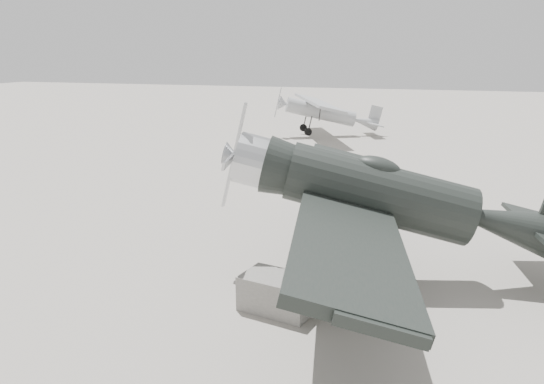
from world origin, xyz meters
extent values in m
plane|color=gray|center=(0.00, 0.00, 0.00)|extent=(160.00, 160.00, 0.00)
cylinder|color=black|center=(3.65, 0.53, 2.37)|extent=(5.08, 2.45, 1.55)
cone|color=black|center=(7.24, 1.22, 2.43)|extent=(3.10, 1.96, 1.44)
cylinder|color=#B8BBBE|center=(0.33, -0.11, 2.37)|extent=(1.24, 1.54, 1.37)
cone|color=#B8BBBE|center=(-0.32, -0.24, 2.37)|extent=(0.50, 0.68, 0.62)
cube|color=#B8BBBE|center=(-0.24, -0.22, 2.37)|extent=(0.10, 0.21, 2.88)
ellipsoid|color=black|center=(3.44, 0.49, 3.06)|extent=(1.34, 0.97, 0.51)
cube|color=black|center=(2.89, 0.38, 1.99)|extent=(4.80, 13.50, 0.24)
cylinder|color=black|center=(2.74, -1.17, 0.47)|extent=(0.77, 0.32, 0.75)
cylinder|color=black|center=(2.17, 1.77, 0.47)|extent=(0.77, 0.32, 0.75)
cylinder|color=#333333|center=(2.74, -1.17, 1.21)|extent=(0.14, 0.14, 1.55)
cylinder|color=#333333|center=(2.17, 1.77, 1.21)|extent=(0.14, 0.14, 1.55)
cylinder|color=#989A9C|center=(-3.37, 25.23, 1.78)|extent=(5.15, 3.05, 1.09)
cone|color=#989A9C|center=(-0.19, 26.61, 1.78)|extent=(2.03, 1.62, 0.99)
cone|color=#989A9C|center=(-6.00, 24.08, 1.78)|extent=(0.96, 1.18, 1.03)
cube|color=#989A9C|center=(-6.37, 23.92, 1.78)|extent=(0.10, 0.15, 2.18)
cube|color=#989A9C|center=(-3.73, 25.07, 2.39)|extent=(6.07, 10.73, 0.18)
cube|color=#989A9C|center=(0.26, 26.80, 1.83)|extent=(2.16, 3.44, 0.08)
cube|color=#989A9C|center=(0.35, 26.84, 2.47)|extent=(0.85, 0.43, 1.29)
cylinder|color=black|center=(-3.66, 23.91, 0.27)|extent=(0.56, 0.35, 0.55)
cylinder|color=black|center=(-4.53, 25.91, 0.27)|extent=(0.56, 0.35, 0.55)
cylinder|color=#333333|center=(-3.66, 23.91, 0.84)|extent=(0.12, 0.12, 1.19)
cylinder|color=#333333|center=(-4.53, 25.91, 0.84)|extent=(0.12, 0.12, 1.19)
cylinder|color=black|center=(0.44, 26.88, 1.48)|extent=(0.19, 0.13, 0.18)
cube|color=slate|center=(1.65, -2.00, 0.43)|extent=(1.90, 1.40, 0.86)
camera|label=1|loc=(5.05, -13.16, 6.02)|focal=35.00mm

